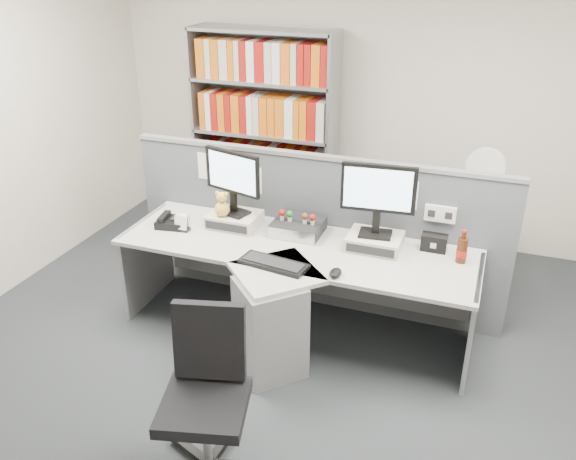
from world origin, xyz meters
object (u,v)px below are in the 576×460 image
at_px(desk_calendar, 182,224).
at_px(keyboard, 274,264).
at_px(cola_bottle, 462,250).
at_px(desk_fan, 485,171).
at_px(desk, 285,292).
at_px(speaker, 434,243).
at_px(monitor_left, 233,177).
at_px(filing_cabinet, 474,247).
at_px(monitor_right, 378,194).
at_px(mouse, 335,273).
at_px(shelving_unit, 265,137).
at_px(office_chair, 207,390).
at_px(desktop_pc, 298,227).
at_px(desk_phone, 171,222).

bearing_deg(desk_calendar, keyboard, -17.91).
distance_m(keyboard, desk_calendar, 0.89).
height_order(cola_bottle, desk_fan, desk_fan).
distance_m(desk, speaker, 1.11).
bearing_deg(speaker, monitor_left, -175.92).
relative_size(monitor_left, filing_cabinet, 0.71).
xyz_separation_m(keyboard, speaker, (0.99, 0.60, 0.04)).
relative_size(monitor_right, mouse, 4.26).
distance_m(cola_bottle, desk_fan, 1.05).
bearing_deg(speaker, shelving_unit, 143.60).
bearing_deg(monitor_left, office_chair, -70.86).
xyz_separation_m(cola_bottle, filing_cabinet, (0.06, 1.02, -0.46)).
bearing_deg(desk_fan, filing_cabinet, 90.00).
bearing_deg(monitor_left, speaker, 4.08).
height_order(keyboard, mouse, mouse).
bearing_deg(office_chair, desktop_pc, 91.26).
height_order(desk, desktop_pc, desktop_pc).
bearing_deg(desk_calendar, speaker, 10.09).
relative_size(desk, speaker, 14.49).
xyz_separation_m(shelving_unit, office_chair, (0.88, -3.02, -0.47)).
bearing_deg(desk_phone, desktop_pc, 12.75).
distance_m(desk_phone, office_chair, 1.72).
bearing_deg(shelving_unit, desktop_pc, -59.36).
xyz_separation_m(desk, shelving_unit, (-0.90, 1.85, 0.52)).
bearing_deg(monitor_left, cola_bottle, -0.24).
xyz_separation_m(desk_calendar, speaker, (1.83, 0.33, 0.01)).
xyz_separation_m(speaker, office_chair, (-0.96, -1.66, -0.27)).
bearing_deg(filing_cabinet, desk, -130.61).
bearing_deg(desk_phone, desk_calendar, -19.15).
distance_m(speaker, filing_cabinet, 1.04).
relative_size(filing_cabinet, desk_fan, 1.30).
distance_m(speaker, shelving_unit, 2.30).
relative_size(desk_calendar, desk_fan, 0.24).
distance_m(desk_phone, desk_calendar, 0.13).
xyz_separation_m(keyboard, desk_calendar, (-0.85, 0.27, 0.04)).
height_order(mouse, desk_phone, desk_phone).
height_order(mouse, filing_cabinet, mouse).
height_order(desktop_pc, desk_calendar, desk_calendar).
distance_m(monitor_right, desk_fan, 1.22).
xyz_separation_m(keyboard, shelving_unit, (-0.86, 1.96, 0.24)).
bearing_deg(desk_phone, monitor_left, 21.35).
distance_m(keyboard, filing_cabinet, 1.99).
xyz_separation_m(filing_cabinet, desk_fan, (0.00, -0.00, 0.69)).
distance_m(desk_phone, filing_cabinet, 2.55).
xyz_separation_m(desk_phone, cola_bottle, (2.15, 0.17, 0.06)).
bearing_deg(desktop_pc, desk, -82.50).
xyz_separation_m(monitor_right, cola_bottle, (0.60, -0.01, -0.32)).
xyz_separation_m(desktop_pc, shelving_unit, (-0.84, 1.43, 0.21)).
distance_m(monitor_left, desk_fan, 2.03).
distance_m(mouse, desk_phone, 1.43).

